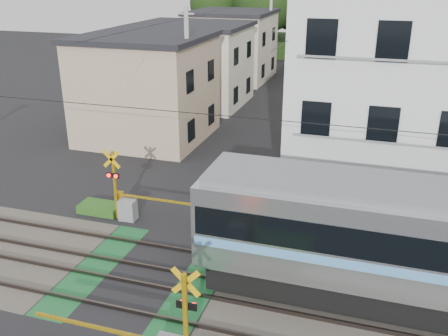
% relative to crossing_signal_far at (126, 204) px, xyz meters
% --- Properties ---
extents(ground, '(120.00, 120.00, 0.00)m').
position_rel_crossing_signal_far_xyz_m(ground, '(2.59, -3.65, -0.71)').
color(ground, black).
extents(track_bed, '(120.00, 120.00, 0.14)m').
position_rel_crossing_signal_far_xyz_m(track_bed, '(2.59, -3.65, -0.67)').
color(track_bed, '#47423A').
rests_on(track_bed, ground).
extents(crossing_signal_far, '(4.74, 0.65, 3.09)m').
position_rel_crossing_signal_far_xyz_m(crossing_signal_far, '(0.00, 0.00, 0.00)').
color(crossing_signal_far, '#F0B40C').
rests_on(crossing_signal_far, ground).
extents(apartment_block, '(10.20, 8.36, 9.30)m').
position_rel_crossing_signal_far_xyz_m(apartment_block, '(11.09, 5.84, 3.94)').
color(apartment_block, white).
rests_on(apartment_block, ground).
extents(houses_row, '(22.07, 31.35, 6.80)m').
position_rel_crossing_signal_far_xyz_m(houses_row, '(2.84, 22.27, 2.53)').
color(houses_row, tan).
rests_on(houses_row, ground).
extents(tree_hill, '(40.00, 13.76, 11.70)m').
position_rel_crossing_signal_far_xyz_m(tree_hill, '(3.34, 44.58, 4.99)').
color(tree_hill, black).
rests_on(tree_hill, ground).
extents(catenary, '(60.00, 5.04, 7.00)m').
position_rel_crossing_signal_far_xyz_m(catenary, '(8.59, -3.62, 2.98)').
color(catenary, '#2D2D33').
rests_on(catenary, ground).
extents(utility_poles, '(7.90, 42.00, 8.00)m').
position_rel_crossing_signal_far_xyz_m(utility_poles, '(1.53, 19.35, 3.37)').
color(utility_poles, '#A5A5A0').
rests_on(utility_poles, ground).
extents(pedestrian, '(0.73, 0.57, 1.79)m').
position_rel_crossing_signal_far_xyz_m(pedestrian, '(1.77, 30.31, 0.18)').
color(pedestrian, '#2A2B34').
rests_on(pedestrian, ground).
extents(weed_patches, '(10.25, 8.80, 0.40)m').
position_rel_crossing_signal_far_xyz_m(weed_patches, '(4.34, -3.74, -0.53)').
color(weed_patches, '#2D5E1E').
rests_on(weed_patches, ground).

